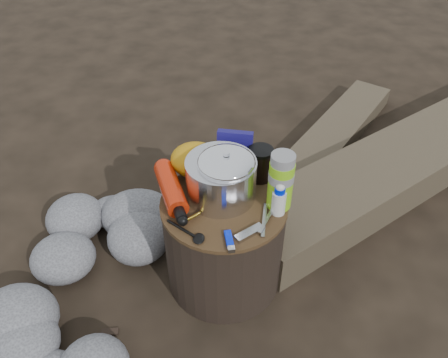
# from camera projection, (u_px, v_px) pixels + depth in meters

# --- Properties ---
(ground) EXTENTS (60.00, 60.00, 0.00)m
(ground) POSITION_uv_depth(u_px,v_px,m) (224.00, 276.00, 1.71)
(ground) COLOR black
(ground) RESTS_ON ground
(stump) EXTENTS (0.41, 0.41, 0.38)m
(stump) POSITION_uv_depth(u_px,v_px,m) (224.00, 242.00, 1.58)
(stump) COLOR black
(stump) RESTS_ON ground
(rock_ring) EXTENTS (0.41, 0.90, 0.18)m
(rock_ring) POSITION_uv_depth(u_px,v_px,m) (92.00, 276.00, 1.60)
(rock_ring) COLOR #5C5C61
(rock_ring) RESTS_ON ground
(log_main) EXTENTS (1.77, 1.60, 0.17)m
(log_main) POSITION_uv_depth(u_px,v_px,m) (422.00, 154.00, 2.15)
(log_main) COLOR #43392A
(log_main) RESTS_ON ground
(log_small) EXTENTS (0.71, 1.08, 0.09)m
(log_small) POSITION_uv_depth(u_px,v_px,m) (333.00, 136.00, 2.33)
(log_small) COLOR #43392A
(log_small) RESTS_ON ground
(foil_windscreen) EXTENTS (0.23, 0.23, 0.14)m
(foil_windscreen) POSITION_uv_depth(u_px,v_px,m) (221.00, 179.00, 1.45)
(foil_windscreen) COLOR silver
(foil_windscreen) RESTS_ON stump
(camping_pot) EXTENTS (0.18, 0.18, 0.18)m
(camping_pot) POSITION_uv_depth(u_px,v_px,m) (226.00, 177.00, 1.42)
(camping_pot) COLOR white
(camping_pot) RESTS_ON stump
(fuel_bottle) EXTENTS (0.18, 0.29, 0.07)m
(fuel_bottle) POSITION_uv_depth(u_px,v_px,m) (171.00, 188.00, 1.46)
(fuel_bottle) COLOR red
(fuel_bottle) RESTS_ON stump
(thermos) EXTENTS (0.08, 0.08, 0.20)m
(thermos) POSITION_uv_depth(u_px,v_px,m) (281.00, 181.00, 1.39)
(thermos) COLOR #7CC416
(thermos) RESTS_ON stump
(travel_mug) EXTENTS (0.08, 0.08, 0.12)m
(travel_mug) POSITION_uv_depth(u_px,v_px,m) (260.00, 164.00, 1.52)
(travel_mug) COLOR black
(travel_mug) RESTS_ON stump
(stuff_sack) EXTENTS (0.17, 0.14, 0.12)m
(stuff_sack) POSITION_uv_depth(u_px,v_px,m) (196.00, 160.00, 1.54)
(stuff_sack) COLOR #BD810E
(stuff_sack) RESTS_ON stump
(food_pouch) EXTENTS (0.12, 0.03, 0.15)m
(food_pouch) POSITION_uv_depth(u_px,v_px,m) (235.00, 152.00, 1.54)
(food_pouch) COLOR #150F5C
(food_pouch) RESTS_ON stump
(lighter) EXTENTS (0.04, 0.08, 0.01)m
(lighter) POSITION_uv_depth(u_px,v_px,m) (229.00, 239.00, 1.33)
(lighter) COLOR #001AD2
(lighter) RESTS_ON stump
(multitool) EXTENTS (0.09, 0.08, 0.01)m
(multitool) POSITION_uv_depth(u_px,v_px,m) (249.00, 233.00, 1.35)
(multitool) COLOR #A5A5AA
(multitool) RESTS_ON stump
(pot_grabber) EXTENTS (0.06, 0.15, 0.01)m
(pot_grabber) POSITION_uv_depth(u_px,v_px,m) (264.00, 219.00, 1.39)
(pot_grabber) COLOR #A5A5AA
(pot_grabber) RESTS_ON stump
(spork) EXTENTS (0.13, 0.10, 0.01)m
(spork) POSITION_uv_depth(u_px,v_px,m) (182.00, 229.00, 1.37)
(spork) COLOR black
(spork) RESTS_ON stump
(squeeze_bottle) EXTENTS (0.04, 0.04, 0.11)m
(squeeze_bottle) POSITION_uv_depth(u_px,v_px,m) (279.00, 200.00, 1.39)
(squeeze_bottle) COLOR silver
(squeeze_bottle) RESTS_ON stump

